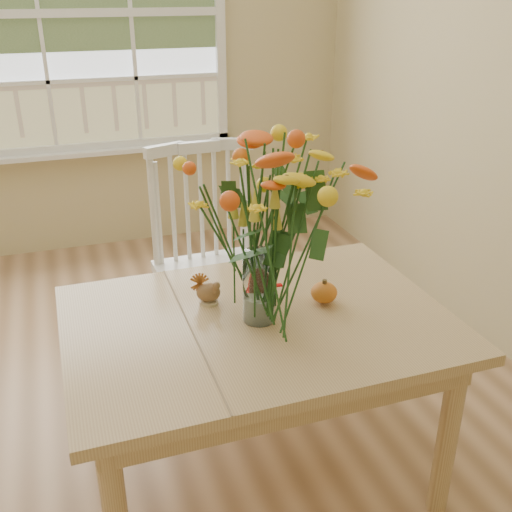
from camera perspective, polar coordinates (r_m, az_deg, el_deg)
name	(u,v)px	position (r m, az deg, el deg)	size (l,w,h in m)	color
floor	(105,468)	(2.54, -14.22, -18.98)	(4.00, 4.50, 0.01)	#946B47
wall_back	(43,48)	(4.14, -19.62, 18.16)	(4.00, 0.02, 2.70)	#CFBF85
window	(39,17)	(4.09, -19.99, 20.63)	(2.42, 0.12, 1.74)	silver
dining_table	(258,341)	(2.08, 0.18, -8.06)	(1.28, 0.92, 0.69)	tan
windsor_chair	(210,253)	(2.75, -4.45, 0.27)	(0.51, 0.49, 1.06)	white
flower_vase	(259,217)	(1.86, 0.31, 3.70)	(0.51, 0.51, 0.61)	white
pumpkin	(324,293)	(2.12, 6.50, -3.56)	(0.09, 0.09, 0.07)	#CB6417
turkey_figurine	(208,292)	(2.10, -4.56, -3.48)	(0.10, 0.08, 0.11)	#CCB78C
dark_gourd	(257,288)	(2.13, 0.05, -3.09)	(0.13, 0.09, 0.08)	#38160F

